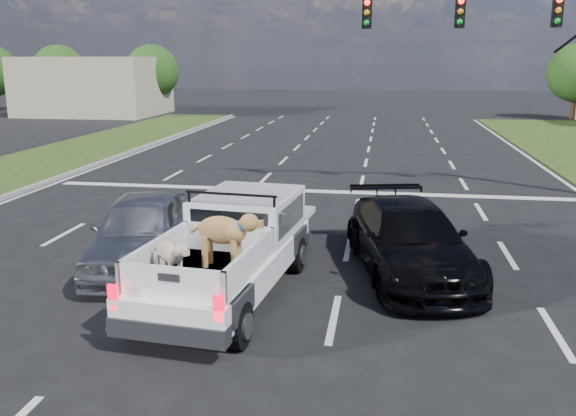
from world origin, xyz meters
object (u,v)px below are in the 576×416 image
black_coupe (410,240)px  traffic_signal (547,41)px  silver_sedan (142,231)px  pickup_truck (232,248)px

black_coupe → traffic_signal: bearing=49.9°
traffic_signal → silver_sedan: traffic_signal is taller
traffic_signal → pickup_truck: traffic_signal is taller
pickup_truck → black_coupe: (3.23, 1.63, -0.18)m
traffic_signal → silver_sedan: 13.37m
pickup_truck → black_coupe: pickup_truck is taller
silver_sedan → black_coupe: 5.46m
pickup_truck → traffic_signal: bearing=58.6°
pickup_truck → silver_sedan: 2.55m
pickup_truck → silver_sedan: (-2.22, 1.25, -0.13)m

